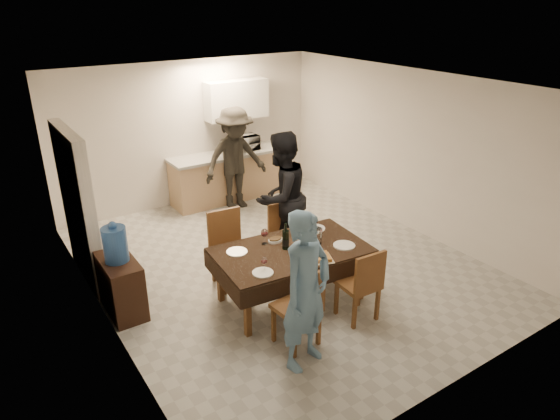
{
  "coord_description": "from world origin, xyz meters",
  "views": [
    {
      "loc": [
        -3.56,
        -5.32,
        3.63
      ],
      "look_at": [
        -0.21,
        -0.3,
        1.02
      ],
      "focal_mm": 32.0,
      "sensor_mm": 36.0,
      "label": 1
    }
  ],
  "objects_px": {
    "savoury_tart": "(316,258)",
    "water_pitcher": "(316,236)",
    "console": "(121,286)",
    "person_kitchen": "(235,159)",
    "dining_table": "(291,251)",
    "water_jug": "(115,244)",
    "person_near": "(306,291)",
    "microwave": "(245,143)",
    "person_far": "(281,197)",
    "wine_bottle": "(286,236)"
  },
  "relations": [
    {
      "from": "microwave",
      "to": "console",
      "type": "bearing_deg",
      "value": 38.52
    },
    {
      "from": "water_pitcher",
      "to": "console",
      "type": "bearing_deg",
      "value": 156.08
    },
    {
      "from": "person_near",
      "to": "person_kitchen",
      "type": "distance_m",
      "value": 4.37
    },
    {
      "from": "savoury_tart",
      "to": "water_pitcher",
      "type": "bearing_deg",
      "value": 52.85
    },
    {
      "from": "savoury_tart",
      "to": "wine_bottle",
      "type": "bearing_deg",
      "value": 109.23
    },
    {
      "from": "savoury_tart",
      "to": "water_jug",
      "type": "bearing_deg",
      "value": 146.29
    },
    {
      "from": "console",
      "to": "person_far",
      "type": "bearing_deg",
      "value": 2.7
    },
    {
      "from": "water_jug",
      "to": "savoury_tart",
      "type": "distance_m",
      "value": 2.38
    },
    {
      "from": "water_pitcher",
      "to": "person_near",
      "type": "distance_m",
      "value": 1.35
    },
    {
      "from": "water_jug",
      "to": "wine_bottle",
      "type": "height_order",
      "value": "water_jug"
    },
    {
      "from": "dining_table",
      "to": "water_jug",
      "type": "xyz_separation_m",
      "value": [
        -1.87,
        0.94,
        0.23
      ]
    },
    {
      "from": "water_jug",
      "to": "person_kitchen",
      "type": "xyz_separation_m",
      "value": [
        2.79,
        2.13,
        -0.0
      ]
    },
    {
      "from": "dining_table",
      "to": "wine_bottle",
      "type": "relative_size",
      "value": 5.68
    },
    {
      "from": "dining_table",
      "to": "wine_bottle",
      "type": "height_order",
      "value": "wine_bottle"
    },
    {
      "from": "person_near",
      "to": "person_far",
      "type": "xyz_separation_m",
      "value": [
        1.1,
        2.1,
        0.08
      ]
    },
    {
      "from": "savoury_tart",
      "to": "person_far",
      "type": "height_order",
      "value": "person_far"
    },
    {
      "from": "person_far",
      "to": "person_kitchen",
      "type": "distance_m",
      "value": 2.05
    },
    {
      "from": "person_kitchen",
      "to": "dining_table",
      "type": "bearing_deg",
      "value": -106.66
    },
    {
      "from": "water_jug",
      "to": "person_far",
      "type": "height_order",
      "value": "person_far"
    },
    {
      "from": "savoury_tart",
      "to": "person_far",
      "type": "xyz_separation_m",
      "value": [
        0.45,
        1.43,
        0.2
      ]
    },
    {
      "from": "water_jug",
      "to": "savoury_tart",
      "type": "height_order",
      "value": "water_jug"
    },
    {
      "from": "savoury_tart",
      "to": "person_kitchen",
      "type": "distance_m",
      "value": 3.55
    },
    {
      "from": "console",
      "to": "water_pitcher",
      "type": "xyz_separation_m",
      "value": [
        2.22,
        -0.99,
        0.48
      ]
    },
    {
      "from": "dining_table",
      "to": "console",
      "type": "distance_m",
      "value": 2.12
    },
    {
      "from": "wine_bottle",
      "to": "person_near",
      "type": "bearing_deg",
      "value": -114.44
    },
    {
      "from": "person_far",
      "to": "person_near",
      "type": "bearing_deg",
      "value": 46.41
    },
    {
      "from": "savoury_tart",
      "to": "person_kitchen",
      "type": "relative_size",
      "value": 0.2
    },
    {
      "from": "dining_table",
      "to": "savoury_tart",
      "type": "distance_m",
      "value": 0.4
    },
    {
      "from": "dining_table",
      "to": "microwave",
      "type": "relative_size",
      "value": 3.9
    },
    {
      "from": "water_jug",
      "to": "console",
      "type": "bearing_deg",
      "value": 0.0
    },
    {
      "from": "water_pitcher",
      "to": "savoury_tart",
      "type": "distance_m",
      "value": 0.42
    },
    {
      "from": "dining_table",
      "to": "microwave",
      "type": "distance_m",
      "value": 3.8
    },
    {
      "from": "console",
      "to": "person_near",
      "type": "bearing_deg",
      "value": -56.34
    },
    {
      "from": "dining_table",
      "to": "person_near",
      "type": "bearing_deg",
      "value": -112.49
    },
    {
      "from": "person_near",
      "to": "person_kitchen",
      "type": "bearing_deg",
      "value": 54.96
    },
    {
      "from": "person_near",
      "to": "person_far",
      "type": "relative_size",
      "value": 0.92
    },
    {
      "from": "person_near",
      "to": "person_far",
      "type": "distance_m",
      "value": 2.37
    },
    {
      "from": "water_pitcher",
      "to": "microwave",
      "type": "bearing_deg",
      "value": 73.98
    },
    {
      "from": "water_jug",
      "to": "microwave",
      "type": "bearing_deg",
      "value": 38.52
    },
    {
      "from": "wine_bottle",
      "to": "savoury_tart",
      "type": "distance_m",
      "value": 0.48
    },
    {
      "from": "wine_bottle",
      "to": "water_pitcher",
      "type": "bearing_deg",
      "value": -14.04
    },
    {
      "from": "person_near",
      "to": "wine_bottle",
      "type": "bearing_deg",
      "value": 50.13
    },
    {
      "from": "dining_table",
      "to": "console",
      "type": "xyz_separation_m",
      "value": [
        -1.87,
        0.94,
        -0.34
      ]
    },
    {
      "from": "water_jug",
      "to": "microwave",
      "type": "xyz_separation_m",
      "value": [
        3.25,
        2.58,
        0.12
      ]
    },
    {
      "from": "dining_table",
      "to": "water_jug",
      "type": "height_order",
      "value": "water_jug"
    },
    {
      "from": "microwave",
      "to": "person_far",
      "type": "bearing_deg",
      "value": 71.53
    },
    {
      "from": "wine_bottle",
      "to": "person_near",
      "type": "height_order",
      "value": "person_near"
    },
    {
      "from": "dining_table",
      "to": "water_jug",
      "type": "relative_size",
      "value": 4.58
    },
    {
      "from": "microwave",
      "to": "person_near",
      "type": "bearing_deg",
      "value": 67.16
    },
    {
      "from": "console",
      "to": "dining_table",
      "type": "bearing_deg",
      "value": -26.56
    }
  ]
}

